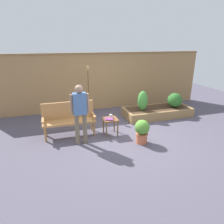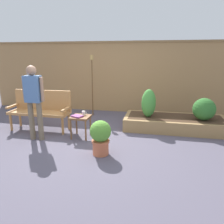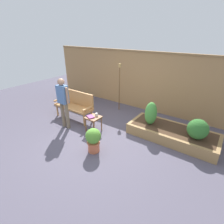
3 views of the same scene
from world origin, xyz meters
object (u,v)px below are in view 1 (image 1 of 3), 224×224
object	(u,v)px
garden_bench	(69,116)
potted_boxwood	(142,130)
shrub_far_corner	(175,100)
person_by_bench	(80,110)
side_table	(110,121)
book_on_table	(109,119)
cup_on_table	(111,116)
tiki_torch	(88,82)
shrub_near_bench	(143,101)

from	to	relation	value
garden_bench	potted_boxwood	xyz separation A→B (m)	(1.76, -1.08, -0.19)
shrub_far_corner	person_by_bench	bearing A→B (deg)	-161.30
side_table	book_on_table	size ratio (longest dim) A/B	2.10
garden_bench	cup_on_table	xyz separation A→B (m)	(1.16, -0.25, -0.02)
garden_bench	shrub_far_corner	world-z (taller)	garden_bench
garden_bench	tiki_torch	world-z (taller)	tiki_torch
shrub_far_corner	person_by_bench	world-z (taller)	person_by_bench
book_on_table	potted_boxwood	world-z (taller)	potted_boxwood
side_table	book_on_table	xyz separation A→B (m)	(-0.05, -0.06, 0.10)
book_on_table	tiki_torch	size ratio (longest dim) A/B	0.13
shrub_near_bench	shrub_far_corner	size ratio (longest dim) A/B	1.32
shrub_far_corner	book_on_table	bearing A→B (deg)	-160.80
garden_bench	shrub_far_corner	bearing A→B (deg)	8.09
garden_bench	potted_boxwood	world-z (taller)	garden_bench
tiki_torch	shrub_near_bench	bearing A→B (deg)	-28.35
book_on_table	side_table	bearing A→B (deg)	72.11
potted_boxwood	book_on_table	bearing A→B (deg)	135.65
book_on_table	shrub_near_bench	size ratio (longest dim) A/B	0.34
side_table	cup_on_table	bearing A→B (deg)	68.41
potted_boxwood	cup_on_table	bearing A→B (deg)	125.55
book_on_table	shrub_far_corner	size ratio (longest dim) A/B	0.45
garden_bench	book_on_table	world-z (taller)	garden_bench
person_by_bench	potted_boxwood	bearing A→B (deg)	-15.53
side_table	shrub_near_bench	world-z (taller)	shrub_near_bench
shrub_far_corner	person_by_bench	distance (m)	3.76
garden_bench	tiki_torch	size ratio (longest dim) A/B	0.82
cup_on_table	person_by_bench	distance (m)	1.09
side_table	book_on_table	world-z (taller)	book_on_table
potted_boxwood	person_by_bench	bearing A→B (deg)	164.47
side_table	shrub_near_bench	size ratio (longest dim) A/B	0.71
shrub_far_corner	tiki_torch	bearing A→B (deg)	162.89
book_on_table	tiki_torch	world-z (taller)	tiki_torch
book_on_table	person_by_bench	size ratio (longest dim) A/B	0.15
garden_bench	tiki_torch	xyz separation A→B (m)	(0.85, 1.44, 0.65)
book_on_table	shrub_far_corner	world-z (taller)	shrub_far_corner
shrub_near_bench	shrub_far_corner	bearing A→B (deg)	-0.00
book_on_table	garden_bench	bearing A→B (deg)	-177.93
potted_boxwood	person_by_bench	xyz separation A→B (m)	(-1.52, 0.42, 0.58)
garden_bench	cup_on_table	bearing A→B (deg)	-11.93
book_on_table	potted_boxwood	distance (m)	0.98
potted_boxwood	shrub_near_bench	xyz separation A→B (m)	(0.77, 1.62, 0.28)
side_table	shrub_near_bench	distance (m)	1.68
book_on_table	shrub_far_corner	distance (m)	2.88
cup_on_table	person_by_bench	xyz separation A→B (m)	(-0.92, -0.42, 0.41)
book_on_table	potted_boxwood	size ratio (longest dim) A/B	0.36
person_by_bench	book_on_table	bearing A→B (deg)	17.05
potted_boxwood	shrub_near_bench	bearing A→B (deg)	64.74
potted_boxwood	shrub_far_corner	size ratio (longest dim) A/B	1.25
book_on_table	shrub_near_bench	distance (m)	1.74
cup_on_table	potted_boxwood	world-z (taller)	potted_boxwood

